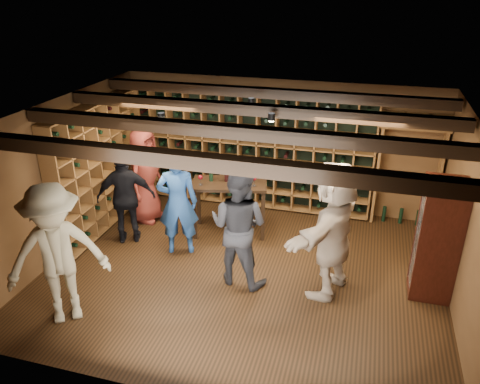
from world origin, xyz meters
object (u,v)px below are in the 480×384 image
(guest_red_floral, at_px, (145,176))
(tasting_table, at_px, (229,189))
(man_blue_shirt, at_px, (178,203))
(display_cabinet, at_px, (437,242))
(guest_khaki, at_px, (57,255))
(guest_beige, at_px, (333,229))
(man_grey_suit, at_px, (239,226))
(guest_woman_black, at_px, (126,197))

(guest_red_floral, xyz_separation_m, tasting_table, (1.62, -0.06, -0.04))
(man_blue_shirt, bearing_deg, tasting_table, -145.11)
(display_cabinet, height_order, guest_khaki, guest_khaki)
(display_cabinet, distance_m, guest_red_floral, 5.01)
(guest_khaki, distance_m, guest_beige, 3.66)
(man_grey_suit, bearing_deg, man_blue_shirt, -13.95)
(guest_woman_black, distance_m, guest_beige, 3.49)
(display_cabinet, xyz_separation_m, guest_red_floral, (-4.90, 1.01, 0.03))
(guest_beige, bearing_deg, man_grey_suit, -66.21)
(man_grey_suit, height_order, guest_khaki, guest_khaki)
(guest_woman_black, bearing_deg, man_grey_suit, 140.38)
(man_blue_shirt, height_order, tasting_table, man_blue_shirt)
(guest_woman_black, xyz_separation_m, tasting_table, (1.57, 0.76, 0.02))
(guest_red_floral, height_order, guest_khaki, guest_khaki)
(guest_beige, distance_m, tasting_table, 2.26)
(guest_red_floral, bearing_deg, man_grey_suit, -116.74)
(guest_woman_black, relative_size, guest_beige, 0.82)
(man_blue_shirt, xyz_separation_m, guest_beige, (2.48, -0.41, 0.11))
(man_grey_suit, xyz_separation_m, guest_beige, (1.32, 0.12, 0.08))
(guest_woman_black, distance_m, tasting_table, 1.75)
(guest_khaki, distance_m, tasting_table, 3.16)
(man_blue_shirt, xyz_separation_m, guest_red_floral, (-1.02, 0.89, -0.01))
(guest_woman_black, xyz_separation_m, guest_beige, (3.45, -0.48, 0.18))
(man_grey_suit, bearing_deg, guest_beige, -164.44)
(guest_khaki, bearing_deg, man_blue_shirt, 30.44)
(guest_beige, bearing_deg, guest_woman_black, -79.41)
(man_blue_shirt, height_order, man_grey_suit, man_grey_suit)
(guest_red_floral, xyz_separation_m, guest_woman_black, (0.05, -0.82, -0.06))
(display_cabinet, distance_m, man_blue_shirt, 3.89)
(man_blue_shirt, xyz_separation_m, guest_woman_black, (-0.97, 0.08, -0.07))
(man_blue_shirt, distance_m, guest_beige, 2.52)
(man_blue_shirt, distance_m, tasting_table, 1.04)
(guest_beige, bearing_deg, guest_red_floral, -91.79)
(man_blue_shirt, height_order, guest_khaki, guest_khaki)
(guest_red_floral, height_order, guest_woman_black, guest_red_floral)
(tasting_table, bearing_deg, guest_khaki, -129.95)
(man_grey_suit, xyz_separation_m, guest_woman_black, (-2.13, 0.61, -0.10))
(man_grey_suit, relative_size, guest_red_floral, 1.04)
(man_blue_shirt, height_order, guest_red_floral, man_blue_shirt)
(display_cabinet, bearing_deg, guest_beige, -168.30)
(display_cabinet, relative_size, man_blue_shirt, 0.98)
(display_cabinet, distance_m, guest_woman_black, 4.86)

